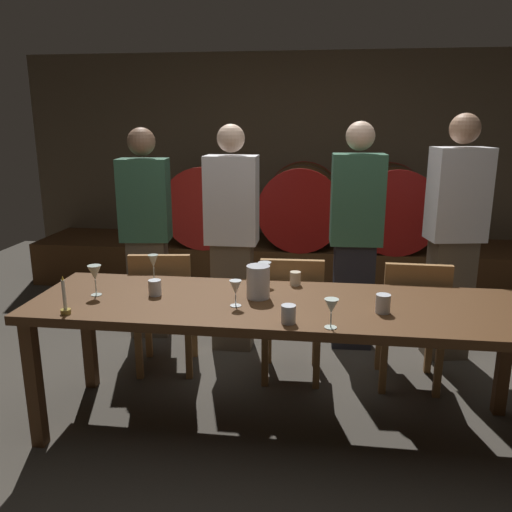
{
  "coord_description": "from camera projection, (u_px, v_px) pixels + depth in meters",
  "views": [
    {
      "loc": [
        0.25,
        -2.84,
        1.73
      ],
      "look_at": [
        -0.14,
        0.07,
        0.95
      ],
      "focal_mm": 36.49,
      "sensor_mm": 36.0,
      "label": 1
    }
  ],
  "objects": [
    {
      "name": "cup_center_left",
      "position": [
        295.0,
        278.0,
        3.1
      ],
      "size": [
        0.06,
        0.06,
        0.08
      ],
      "primitive_type": "cylinder",
      "color": "beige",
      "rests_on": "dining_table"
    },
    {
      "name": "wine_glass_center",
      "position": [
        236.0,
        288.0,
        2.73
      ],
      "size": [
        0.07,
        0.07,
        0.14
      ],
      "color": "white",
      "rests_on": "dining_table"
    },
    {
      "name": "guest_far_right",
      "position": [
        454.0,
        238.0,
        3.7
      ],
      "size": [
        0.42,
        0.3,
        1.77
      ],
      "rotation": [
        0.0,
        0.0,
        3.32
      ],
      "color": "brown",
      "rests_on": "ground"
    },
    {
      "name": "guest_center_right",
      "position": [
        355.0,
        236.0,
        3.89
      ],
      "size": [
        0.39,
        0.26,
        1.72
      ],
      "rotation": [
        0.0,
        0.0,
        3.18
      ],
      "color": "black",
      "rests_on": "ground"
    },
    {
      "name": "back_wall",
      "position": [
        303.0,
        166.0,
        5.89
      ],
      "size": [
        6.27,
        0.24,
        2.43
      ],
      "primitive_type": "cube",
      "color": "brown",
      "rests_on": "ground"
    },
    {
      "name": "barrel_shelf",
      "position": [
        299.0,
        263.0,
        5.61
      ],
      "size": [
        5.65,
        0.9,
        0.45
      ],
      "primitive_type": "cube",
      "color": "#4C2D16",
      "rests_on": "ground"
    },
    {
      "name": "cup_center_right",
      "position": [
        288.0,
        314.0,
        2.52
      ],
      "size": [
        0.07,
        0.07,
        0.09
      ],
      "primitive_type": "cylinder",
      "color": "silver",
      "rests_on": "dining_table"
    },
    {
      "name": "wine_glass_right",
      "position": [
        265.0,
        268.0,
        3.09
      ],
      "size": [
        0.08,
        0.08,
        0.14
      ],
      "color": "white",
      "rests_on": "dining_table"
    },
    {
      "name": "candle_center",
      "position": [
        65.0,
        303.0,
        2.63
      ],
      "size": [
        0.05,
        0.05,
        0.2
      ],
      "color": "olive",
      "rests_on": "dining_table"
    },
    {
      "name": "cup_far_left",
      "position": [
        155.0,
        288.0,
        2.92
      ],
      "size": [
        0.07,
        0.07,
        0.09
      ],
      "primitive_type": "cylinder",
      "color": "silver",
      "rests_on": "dining_table"
    },
    {
      "name": "wine_glass_far_left",
      "position": [
        95.0,
        273.0,
        2.9
      ],
      "size": [
        0.08,
        0.08,
        0.17
      ],
      "color": "silver",
      "rests_on": "dining_table"
    },
    {
      "name": "guest_far_left",
      "position": [
        146.0,
        233.0,
        4.12
      ],
      "size": [
        0.41,
        0.29,
        1.67
      ],
      "rotation": [
        0.0,
        0.0,
        3.27
      ],
      "color": "brown",
      "rests_on": "ground"
    },
    {
      "name": "wine_barrel_left",
      "position": [
        211.0,
        203.0,
        5.57
      ],
      "size": [
        0.83,
        0.91,
        0.83
      ],
      "color": "brown",
      "rests_on": "barrel_shelf"
    },
    {
      "name": "dining_table",
      "position": [
        282.0,
        314.0,
        2.83
      ],
      "size": [
        2.75,
        0.78,
        0.77
      ],
      "color": "#4C2D16",
      "rests_on": "ground"
    },
    {
      "name": "wine_barrel_center",
      "position": [
        302.0,
        205.0,
        5.45
      ],
      "size": [
        0.83,
        0.91,
        0.83
      ],
      "color": "brown",
      "rests_on": "barrel_shelf"
    },
    {
      "name": "wine_glass_left",
      "position": [
        153.0,
        262.0,
        3.15
      ],
      "size": [
        0.06,
        0.06,
        0.17
      ],
      "color": "silver",
      "rests_on": "dining_table"
    },
    {
      "name": "chair_center",
      "position": [
        292.0,
        313.0,
        3.44
      ],
      "size": [
        0.42,
        0.42,
        0.88
      ],
      "rotation": [
        0.0,
        0.0,
        3.18
      ],
      "color": "olive",
      "rests_on": "ground"
    },
    {
      "name": "ground_plane",
      "position": [
        276.0,
        409.0,
        3.2
      ],
      "size": [
        8.16,
        8.16,
        0.0
      ],
      "primitive_type": "plane",
      "color": "#3F3A33"
    },
    {
      "name": "guest_center_left",
      "position": [
        232.0,
        238.0,
        3.87
      ],
      "size": [
        0.38,
        0.24,
        1.7
      ],
      "rotation": [
        0.0,
        0.0,
        3.14
      ],
      "color": "brown",
      "rests_on": "ground"
    },
    {
      "name": "chair_left",
      "position": [
        164.0,
        306.0,
        3.56
      ],
      "size": [
        0.45,
        0.45,
        0.88
      ],
      "rotation": [
        0.0,
        0.0,
        3.28
      ],
      "color": "olive",
      "rests_on": "ground"
    },
    {
      "name": "cup_far_right",
      "position": [
        383.0,
        304.0,
        2.65
      ],
      "size": [
        0.07,
        0.07,
        0.1
      ],
      "primitive_type": "cylinder",
      "color": "silver",
      "rests_on": "dining_table"
    },
    {
      "name": "wine_barrel_right",
      "position": [
        391.0,
        206.0,
        5.33
      ],
      "size": [
        0.83,
        0.91,
        0.83
      ],
      "color": "#513319",
      "rests_on": "barrel_shelf"
    },
    {
      "name": "pitcher",
      "position": [
        258.0,
        282.0,
        2.87
      ],
      "size": [
        0.13,
        0.13,
        0.18
      ],
      "color": "silver",
      "rests_on": "dining_table"
    },
    {
      "name": "chair_right",
      "position": [
        412.0,
        319.0,
        3.34
      ],
      "size": [
        0.41,
        0.41,
        0.88
      ],
      "rotation": [
        0.0,
        0.0,
        3.13
      ],
      "color": "olive",
      "rests_on": "ground"
    },
    {
      "name": "wine_glass_far_right",
      "position": [
        331.0,
        307.0,
        2.44
      ],
      "size": [
        0.07,
        0.07,
        0.14
      ],
      "color": "silver",
      "rests_on": "dining_table"
    }
  ]
}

